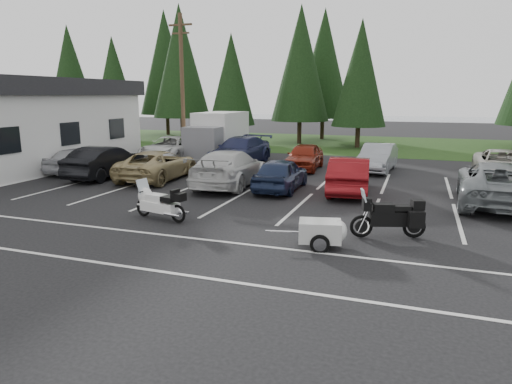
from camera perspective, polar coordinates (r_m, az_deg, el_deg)
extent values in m
plane|color=black|center=(15.81, 2.42, -2.67)|extent=(120.00, 120.00, 0.00)
cube|color=#193210|center=(39.08, 12.97, 5.83)|extent=(80.00, 16.00, 0.01)
cube|color=gray|center=(69.73, 19.37, 8.05)|extent=(70.00, 50.00, 0.02)
cylinder|color=#473321|center=(30.31, -9.20, 12.80)|extent=(0.26, 0.26, 9.00)
cube|color=#473321|center=(30.61, -9.45, 19.93)|extent=(1.60, 0.12, 0.12)
cube|color=#473321|center=(30.55, -9.41, 19.00)|extent=(1.20, 0.10, 0.10)
cube|color=silver|center=(17.67, 4.34, -1.10)|extent=(32.00, 16.00, 0.01)
cylinder|color=#332316|center=(49.41, -21.78, 7.97)|extent=(0.36, 0.36, 2.50)
cone|color=black|center=(49.39, -22.24, 13.75)|extent=(4.58, 4.58, 8.84)
cylinder|color=#332316|center=(44.65, -17.00, 7.74)|extent=(0.36, 0.36, 2.16)
cone|color=black|center=(44.58, -17.35, 13.28)|extent=(3.96, 3.96, 7.65)
cylinder|color=#332316|center=(42.74, -9.18, 8.36)|extent=(0.36, 0.36, 2.78)
cone|color=black|center=(42.77, -9.44, 15.82)|extent=(5.10, 5.10, 9.86)
cylinder|color=#332316|center=(39.12, -3.01, 7.67)|extent=(0.36, 0.36, 2.11)
cone|color=black|center=(39.03, -3.08, 13.87)|extent=(3.87, 3.87, 7.48)
cylinder|color=#332316|center=(38.79, 5.45, 7.97)|extent=(0.36, 0.36, 2.62)
cone|color=black|center=(38.78, 5.60, 15.71)|extent=(4.80, 4.80, 9.27)
cylinder|color=#332316|center=(36.61, 12.60, 7.22)|extent=(0.36, 0.36, 2.26)
cone|color=black|center=(36.53, 12.93, 14.29)|extent=(4.14, 4.14, 7.99)
cylinder|color=#332316|center=(48.36, -10.98, 8.76)|extent=(0.36, 0.36, 2.88)
cone|color=black|center=(48.40, -11.26, 15.58)|extent=(5.28, 5.28, 10.20)
cylinder|color=#332316|center=(43.04, 8.28, 8.36)|extent=(0.36, 0.36, 2.71)
cone|color=black|center=(43.05, 8.50, 15.58)|extent=(4.97, 4.97, 9.61)
imported|color=silver|center=(25.70, -21.07, 3.81)|extent=(1.88, 4.15, 1.38)
imported|color=black|center=(23.73, -18.32, 3.60)|extent=(1.78, 4.78, 1.56)
imported|color=tan|center=(22.54, -12.19, 3.33)|extent=(2.66, 5.22, 1.41)
imported|color=beige|center=(20.45, -3.32, 3.01)|extent=(2.58, 5.69, 1.62)
imported|color=#1B2644|center=(19.52, 3.12, 2.25)|extent=(1.71, 4.13, 1.40)
imported|color=maroon|center=(19.35, 11.59, 2.09)|extent=(2.04, 4.70, 1.50)
imported|color=slate|center=(19.07, 27.98, 0.95)|extent=(3.01, 5.95, 1.61)
imported|color=silver|center=(29.18, -10.68, 5.38)|extent=(2.88, 5.49, 1.47)
imported|color=#1A1F43|center=(27.07, -2.05, 5.20)|extent=(2.73, 5.66, 1.59)
imported|color=maroon|center=(25.15, 6.07, 4.43)|extent=(1.85, 4.25, 1.42)
imported|color=gray|center=(25.31, 14.96, 4.17)|extent=(1.89, 4.53, 1.46)
imported|color=#B7B3A7|center=(25.02, 28.46, 2.99)|extent=(2.40, 5.10, 1.41)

